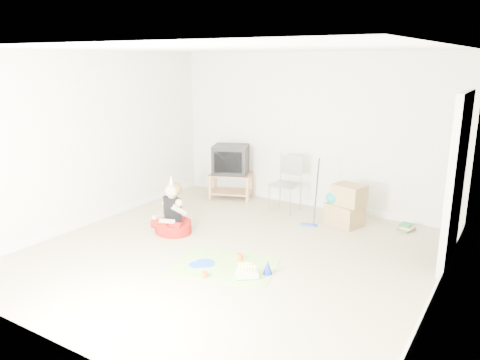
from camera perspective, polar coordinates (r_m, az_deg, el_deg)
The scene contains 16 objects.
ground at distance 6.23m, azimuth -1.18°, elevation -8.96°, with size 5.00×5.00×0.00m, color tan.
doorway_recess at distance 6.18m, azimuth 24.99°, elevation -0.49°, with size 0.02×0.90×2.05m, color black.
tv_stand at distance 8.53m, azimuth -1.14°, elevation -0.44°, with size 0.86×0.70×0.46m.
crt_tv at distance 8.42m, azimuth -1.15°, elevation 2.51°, with size 0.61×0.50×0.52m, color black.
folding_chair at distance 7.77m, azimuth 5.55°, elevation -0.55°, with size 0.44×0.42×0.96m.
cardboard_boxes at distance 7.32m, azimuth 12.75°, elevation -3.08°, with size 0.62×0.53×0.65m.
floor_mop at distance 7.20m, azimuth 8.46°, elevation -3.58°, with size 0.26×0.34×1.01m.
book_pile at distance 7.43m, azimuth 19.74°, elevation -5.46°, with size 0.25×0.28×0.10m.
seated_woman at distance 6.96m, azimuth -8.19°, elevation -4.81°, with size 0.80×0.80×0.88m.
party_mat at distance 5.90m, azimuth -1.83°, elevation -10.34°, with size 1.25×0.90×0.01m, color #E73095.
birthday_cake at distance 5.60m, azimuth 0.83°, elevation -11.39°, with size 0.33×0.32×0.13m.
blue_plate_near at distance 5.94m, azimuth -4.34°, elevation -10.08°, with size 0.25×0.25×0.01m, color blue.
blue_plate_far at distance 5.91m, azimuth -5.29°, elevation -10.25°, with size 0.20×0.20×0.01m, color blue.
orange_cup_near at distance 6.01m, azimuth 0.01°, elevation -9.37°, with size 0.07×0.07×0.08m, color #CD5316.
orange_cup_far at distance 5.59m, azimuth -4.31°, elevation -11.42°, with size 0.06×0.06×0.07m, color #CD5316.
blue_party_hat at distance 5.65m, azimuth 3.39°, elevation -10.55°, with size 0.12×0.12×0.17m, color #1828AD.
Camera 1 is at (3.13, -4.77, 2.49)m, focal length 35.00 mm.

